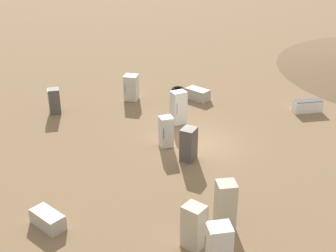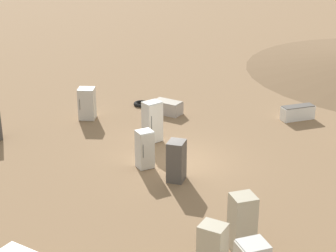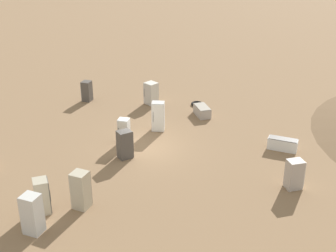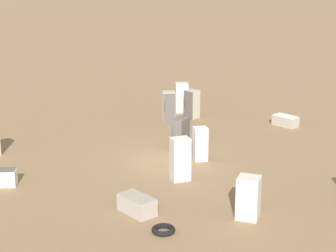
# 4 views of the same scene
# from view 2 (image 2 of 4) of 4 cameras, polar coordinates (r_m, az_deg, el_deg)

# --- Properties ---
(ground_plane) EXTENTS (1000.00, 1000.00, 0.00)m
(ground_plane) POSITION_cam_2_polar(r_m,az_deg,el_deg) (23.21, 0.92, -3.77)
(ground_plane) COLOR #846647
(discarded_fridge_2) EXTENTS (0.83, 0.70, 1.87)m
(discarded_fridge_2) POSITION_cam_2_polar(r_m,az_deg,el_deg) (24.96, -1.59, 0.43)
(discarded_fridge_2) COLOR silver
(discarded_fridge_2) RESTS_ON ground_plane
(discarded_fridge_3) EXTENTS (1.07, 1.07, 1.57)m
(discarded_fridge_3) POSITION_cam_2_polar(r_m,az_deg,el_deg) (28.00, -8.24, 2.26)
(discarded_fridge_3) COLOR beige
(discarded_fridge_3) RESTS_ON ground_plane
(discarded_fridge_4) EXTENTS (0.85, 0.87, 1.83)m
(discarded_fridge_4) POSITION_cam_2_polar(r_m,az_deg,el_deg) (17.50, 7.53, -9.65)
(discarded_fridge_4) COLOR #B2A88E
(discarded_fridge_4) RESTS_ON ground_plane
(discarded_fridge_5) EXTENTS (0.93, 0.95, 1.68)m
(discarded_fridge_5) POSITION_cam_2_polar(r_m,az_deg,el_deg) (16.25, 4.55, -12.50)
(discarded_fridge_5) COLOR #B2A88E
(discarded_fridge_5) RESTS_ON ground_plane
(discarded_fridge_6) EXTENTS (1.74, 0.89, 0.71)m
(discarded_fridge_6) POSITION_cam_2_polar(r_m,az_deg,el_deg) (28.48, 13.03, 1.34)
(discarded_fridge_6) COLOR white
(discarded_fridge_6) RESTS_ON ground_plane
(discarded_fridge_7) EXTENTS (0.98, 0.97, 1.62)m
(discarded_fridge_7) POSITION_cam_2_polar(r_m,az_deg,el_deg) (21.49, 0.87, -3.55)
(discarded_fridge_7) COLOR #4C4742
(discarded_fridge_7) RESTS_ON ground_plane
(discarded_fridge_10) EXTENTS (0.65, 0.63, 1.58)m
(discarded_fridge_10) POSITION_cam_2_polar(r_m,az_deg,el_deg) (22.53, -2.36, -2.38)
(discarded_fridge_10) COLOR silver
(discarded_fridge_10) RESTS_ON ground_plane
(discarded_fridge_11) EXTENTS (1.35, 1.65, 0.66)m
(discarded_fridge_11) POSITION_cam_2_polar(r_m,az_deg,el_deg) (28.56, -0.07, 1.91)
(discarded_fridge_11) COLOR #A89E93
(discarded_fridge_11) RESTS_ON ground_plane
(scrap_tire) EXTENTS (0.82, 0.82, 0.18)m
(scrap_tire) POSITION_cam_2_polar(r_m,az_deg,el_deg) (29.82, -2.73, 2.26)
(scrap_tire) COLOR black
(scrap_tire) RESTS_ON ground_plane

